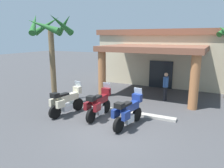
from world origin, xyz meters
name	(u,v)px	position (x,y,z in m)	size (l,w,h in m)	color
ground_plane	(113,130)	(0.00, 0.00, 0.00)	(80.00, 80.00, 0.00)	#424244
motel_building	(169,56)	(0.04, 11.18, 2.30)	(11.45, 10.48, 4.50)	beige
motorcycle_cream	(66,101)	(-2.94, 0.65, 0.70)	(0.89, 2.20, 1.61)	black
motorcycle_maroon	(99,104)	(-1.24, 0.99, 0.70)	(0.70, 2.21, 1.61)	black
motorcycle_blue	(128,112)	(0.46, 0.61, 0.70)	(0.86, 2.20, 1.61)	black
pedestrian	(166,85)	(1.09, 5.26, 1.04)	(0.32, 0.51, 1.78)	black
palm_tree_roadside	(51,37)	(-4.53, 1.59, 3.92)	(2.42, 2.46, 5.26)	brown
curb_strip	(109,109)	(-1.24, 2.15, 0.06)	(7.09, 0.36, 0.12)	#ADA89E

